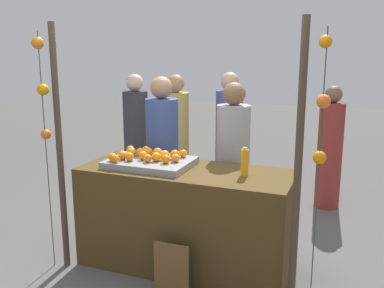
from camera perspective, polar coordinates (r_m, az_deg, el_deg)
name	(u,v)px	position (r m, az deg, el deg)	size (l,w,h in m)	color
ground_plane	(186,265)	(4.21, -0.78, -15.52)	(24.00, 24.00, 0.00)	#565451
stall_counter	(186,218)	(4.02, -0.80, -9.70)	(1.90, 0.74, 0.92)	#4C3819
orange_tray	(150,163)	(3.99, -5.46, -2.44)	(0.75, 0.55, 0.06)	gray
orange_0	(141,152)	(4.10, -6.76, -1.06)	(0.08, 0.08, 0.08)	orange
orange_1	(165,155)	(3.95, -3.61, -1.45)	(0.09, 0.09, 0.09)	orange
orange_2	(132,152)	(4.12, -7.89, -1.01)	(0.08, 0.08, 0.08)	orange
orange_3	(143,156)	(3.96, -6.41, -1.52)	(0.08, 0.08, 0.08)	orange
orange_4	(183,154)	(4.03, -1.16, -1.26)	(0.07, 0.07, 0.07)	orange
orange_5	(123,155)	(4.00, -9.08, -1.47)	(0.08, 0.08, 0.08)	orange
orange_6	(148,152)	(4.09, -5.77, -1.03)	(0.08, 0.08, 0.08)	orange
orange_7	(158,153)	(4.05, -4.53, -1.12)	(0.09, 0.09, 0.09)	orange
orange_8	(156,157)	(3.90, -4.71, -1.69)	(0.08, 0.08, 0.08)	orange
orange_9	(115,159)	(3.91, -10.06, -1.90)	(0.07, 0.07, 0.07)	orange
orange_10	(112,157)	(3.97, -10.39, -1.70)	(0.07, 0.07, 0.07)	orange
orange_11	(130,157)	(3.94, -8.19, -1.67)	(0.08, 0.08, 0.08)	orange
orange_12	(176,158)	(3.86, -2.15, -1.85)	(0.08, 0.08, 0.08)	orange
orange_13	(146,150)	(4.20, -6.06, -0.76)	(0.07, 0.07, 0.07)	orange
orange_14	(166,159)	(3.82, -3.46, -1.99)	(0.08, 0.08, 0.08)	orange
orange_15	(175,155)	(3.96, -2.26, -1.41)	(0.09, 0.09, 0.09)	orange
orange_16	(148,158)	(3.88, -5.84, -1.87)	(0.07, 0.07, 0.07)	orange
orange_17	(130,149)	(4.23, -8.07, -0.71)	(0.08, 0.08, 0.08)	orange
juice_bottle	(245,162)	(3.67, 6.93, -2.40)	(0.07, 0.07, 0.25)	orange
chalkboard_sign	(172,270)	(3.66, -2.67, -16.18)	(0.31, 0.03, 0.47)	brown
vendor_left	(163,162)	(4.64, -3.88, -2.40)	(0.34, 0.34, 1.69)	#384C8C
vendor_right	(233,171)	(4.39, 5.33, -3.52)	(0.33, 0.33, 1.66)	#99999E
crowd_person_0	(136,140)	(5.87, -7.31, 0.48)	(0.33, 0.33, 1.65)	#333338
crowd_person_1	(330,152)	(5.67, 17.59, -0.99)	(0.31, 0.31, 1.53)	maroon
crowd_person_2	(229,144)	(5.52, 4.84, -0.01)	(0.34, 0.34, 1.69)	#384C8C
crowd_person_3	(176,144)	(5.56, -2.11, -0.05)	(0.33, 0.33, 1.66)	tan
canopy_post_left	(60,151)	(3.99, -16.95, -0.83)	(0.06, 0.06, 2.19)	#473828
canopy_post_right	(298,175)	(3.17, 13.68, -4.02)	(0.06, 0.06, 2.19)	#473828
garland_strand_left	(42,87)	(3.94, -19.07, 7.07)	(0.11, 0.11, 2.12)	#2D4C23
garland_strand_right	(322,108)	(3.05, 16.72, 4.48)	(0.10, 0.10, 2.12)	#2D4C23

